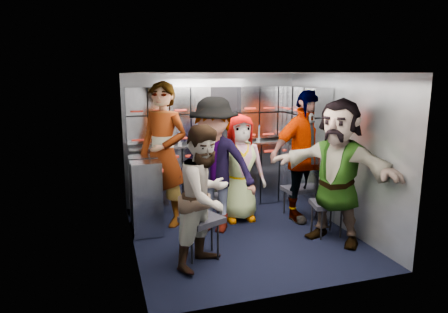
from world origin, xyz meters
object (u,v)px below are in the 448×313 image
object	(u,v)px
jump_seat_near_left	(202,222)
attendant_standing	(164,155)
jump_seat_mid_left	(211,200)
jump_seat_near_right	(327,206)
attendant_arc_d	(304,156)
attendant_arc_e	(337,172)
jump_seat_mid_right	(296,191)
attendant_arc_c	(239,168)
attendant_arc_a	(206,197)
attendant_arc_b	(214,165)
jump_seat_center	(235,192)

from	to	relation	value
jump_seat_near_left	attendant_standing	bearing A→B (deg)	101.20
jump_seat_mid_left	jump_seat_near_right	size ratio (longest dim) A/B	0.92
attendant_arc_d	attendant_arc_e	xyz separation A→B (m)	(0.02, -0.82, -0.03)
jump_seat_mid_right	jump_seat_near_right	size ratio (longest dim) A/B	0.94
jump_seat_near_left	attendant_arc_c	bearing A→B (deg)	52.03
jump_seat_near_left	attendant_arc_a	world-z (taller)	attendant_arc_a
jump_seat_near_right	attendant_arc_e	distance (m)	0.53
attendant_arc_c	attendant_arc_e	xyz separation A→B (m)	(0.89, -1.09, 0.14)
jump_seat_mid_left	attendant_arc_e	bearing A→B (deg)	-35.96
attendant_arc_d	jump_seat_near_left	bearing A→B (deg)	-164.55
attendant_arc_c	attendant_arc_d	size ratio (longest dim) A/B	0.82
jump_seat_near_left	attendant_arc_a	bearing A→B (deg)	-90.00
jump_seat_near_right	attendant_standing	size ratio (longest dim) A/B	0.23
attendant_arc_e	jump_seat_mid_left	bearing A→B (deg)	-160.21
attendant_arc_b	attendant_arc_e	xyz separation A→B (m)	(1.35, -0.80, 0.00)
jump_seat_near_left	attendant_arc_e	world-z (taller)	attendant_arc_e
jump_seat_mid_right	jump_seat_near_right	xyz separation A→B (m)	(0.02, -0.82, 0.02)
jump_seat_mid_left	attendant_arc_b	xyz separation A→B (m)	(0.00, -0.18, 0.53)
jump_seat_mid_left	attendant_arc_d	distance (m)	1.45
attendant_arc_b	attendant_arc_d	world-z (taller)	attendant_arc_d
attendant_standing	attendant_arc_d	world-z (taller)	attendant_standing
jump_seat_center	jump_seat_mid_right	distance (m)	0.91
jump_seat_center	jump_seat_near_right	world-z (taller)	jump_seat_near_right
jump_seat_mid_right	attendant_standing	bearing A→B (deg)	172.74
jump_seat_near_left	attendant_arc_a	distance (m)	0.40
attendant_arc_a	attendant_arc_d	bearing A→B (deg)	-11.01
jump_seat_near_right	attendant_standing	xyz separation A→B (m)	(-1.95, 1.06, 0.60)
jump_seat_near_right	jump_seat_center	bearing A→B (deg)	129.31
attendant_arc_e	jump_seat_center	bearing A→B (deg)	-179.15
attendant_arc_d	attendant_arc_e	world-z (taller)	attendant_arc_d
jump_seat_mid_right	jump_seat_near_right	bearing A→B (deg)	-88.43
jump_seat_mid_left	jump_seat_mid_right	world-z (taller)	jump_seat_mid_right
jump_seat_near_left	jump_seat_mid_left	world-z (taller)	jump_seat_near_left
jump_seat_center	attendant_standing	xyz separation A→B (m)	(-1.06, -0.03, 0.64)
jump_seat_near_right	attendant_standing	distance (m)	2.30
jump_seat_mid_left	attendant_arc_c	size ratio (longest dim) A/B	0.27
jump_seat_mid_right	attendant_arc_d	distance (m)	0.59
attendant_standing	attendant_arc_b	xyz separation A→B (m)	(0.60, -0.44, -0.10)
attendant_arc_d	attendant_arc_e	distance (m)	0.82
attendant_standing	jump_seat_mid_left	bearing A→B (deg)	18.73
attendant_arc_a	attendant_arc_b	distance (m)	1.01
jump_seat_mid_left	jump_seat_center	size ratio (longest dim) A/B	1.03
jump_seat_center	attendant_arc_b	distance (m)	0.85
jump_seat_near_right	attendant_arc_b	bearing A→B (deg)	155.34
jump_seat_near_left	attendant_arc_c	xyz separation A→B (m)	(0.82, 1.05, 0.34)
attendant_standing	attendant_arc_d	size ratio (longest dim) A/B	1.06
jump_seat_near_left	attendant_arc_d	world-z (taller)	attendant_arc_d
jump_seat_center	jump_seat_mid_right	bearing A→B (deg)	-17.52
jump_seat_mid_right	attendant_arc_c	bearing A→B (deg)	173.77
jump_seat_center	attendant_arc_c	distance (m)	0.45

